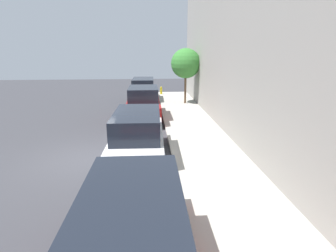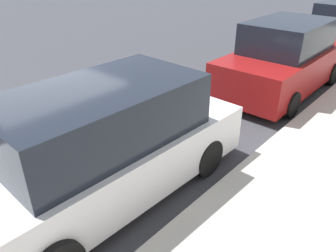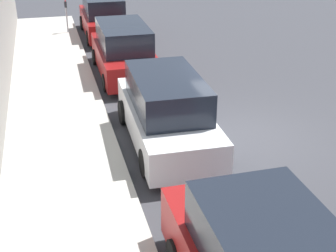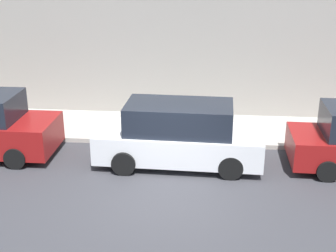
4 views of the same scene
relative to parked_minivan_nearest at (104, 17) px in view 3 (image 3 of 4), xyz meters
name	(u,v)px [view 3 (image 3 of 4)]	position (x,y,z in m)	size (l,w,h in m)	color
ground_plane	(245,137)	(-2.25, 11.82, -0.92)	(60.00, 60.00, 0.00)	#38383D
sidewalk	(63,157)	(2.70, 11.82, -0.85)	(2.89, 32.00, 0.15)	#B2ADA3
parked_minivan_nearest	(104,17)	(0.00, 0.00, 0.00)	(2.02, 4.92, 1.90)	maroon
parked_minivan_second	(124,51)	(0.06, 5.88, 0.00)	(2.02, 4.93, 1.90)	maroon
parked_minivan_third	(167,111)	(-0.06, 11.60, 0.00)	(2.04, 4.95, 1.90)	silver
parking_meter_near	(66,13)	(1.70, -0.58, 0.16)	(0.11, 0.15, 1.52)	#ADADB2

